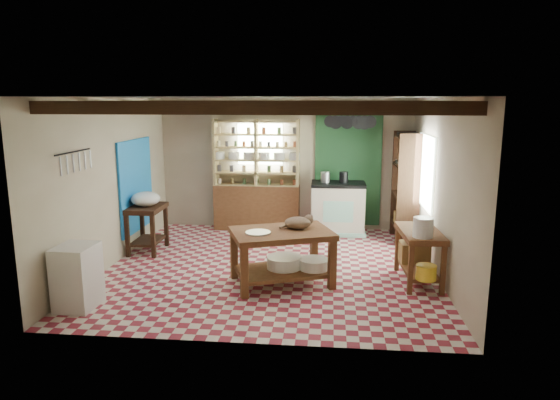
# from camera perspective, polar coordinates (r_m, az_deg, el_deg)

# --- Properties ---
(floor) EXTENTS (5.00, 5.00, 0.02)m
(floor) POSITION_cam_1_polar(r_m,az_deg,el_deg) (7.87, -1.09, -7.72)
(floor) COLOR maroon
(floor) RESTS_ON ground
(ceiling) EXTENTS (5.00, 5.00, 0.02)m
(ceiling) POSITION_cam_1_polar(r_m,az_deg,el_deg) (7.44, -1.17, 11.64)
(ceiling) COLOR #48494D
(ceiling) RESTS_ON wall_back
(wall_back) EXTENTS (5.00, 0.04, 2.60)m
(wall_back) POSITION_cam_1_polar(r_m,az_deg,el_deg) (10.01, 0.59, 4.11)
(wall_back) COLOR #B8AC94
(wall_back) RESTS_ON floor
(wall_front) EXTENTS (5.00, 0.04, 2.60)m
(wall_front) POSITION_cam_1_polar(r_m,az_deg,el_deg) (5.13, -4.47, -2.96)
(wall_front) COLOR #B8AC94
(wall_front) RESTS_ON floor
(wall_left) EXTENTS (0.04, 5.00, 2.60)m
(wall_left) POSITION_cam_1_polar(r_m,az_deg,el_deg) (8.23, -18.70, 1.92)
(wall_left) COLOR #B8AC94
(wall_left) RESTS_ON floor
(wall_right) EXTENTS (0.04, 5.00, 2.60)m
(wall_right) POSITION_cam_1_polar(r_m,az_deg,el_deg) (7.66, 17.78, 1.32)
(wall_right) COLOR #B8AC94
(wall_right) RESTS_ON floor
(ceiling_beams) EXTENTS (5.00, 3.80, 0.15)m
(ceiling_beams) POSITION_cam_1_polar(r_m,az_deg,el_deg) (7.44, -1.16, 10.71)
(ceiling_beams) COLOR #341E12
(ceiling_beams) RESTS_ON ceiling
(blue_wall_patch) EXTENTS (0.04, 1.40, 1.60)m
(blue_wall_patch) POSITION_cam_1_polar(r_m,az_deg,el_deg) (9.06, -16.12, 1.62)
(blue_wall_patch) COLOR blue
(blue_wall_patch) RESTS_ON wall_left
(green_wall_patch) EXTENTS (1.30, 0.04, 2.30)m
(green_wall_patch) POSITION_cam_1_polar(r_m,az_deg,el_deg) (9.95, 7.77, 3.67)
(green_wall_patch) COLOR #1C4826
(green_wall_patch) RESTS_ON wall_back
(window_back) EXTENTS (0.90, 0.02, 0.80)m
(window_back) POSITION_cam_1_polar(r_m,az_deg,el_deg) (10.00, -2.29, 6.40)
(window_back) COLOR white
(window_back) RESTS_ON wall_back
(window_right) EXTENTS (0.02, 1.30, 1.20)m
(window_right) POSITION_cam_1_polar(r_m,az_deg,el_deg) (8.61, 16.34, 3.14)
(window_right) COLOR white
(window_right) RESTS_ON wall_right
(utensil_rail) EXTENTS (0.06, 0.90, 0.28)m
(utensil_rail) POSITION_cam_1_polar(r_m,az_deg,el_deg) (7.07, -22.48, 4.13)
(utensil_rail) COLOR black
(utensil_rail) RESTS_ON wall_left
(pot_rack) EXTENTS (0.86, 0.12, 0.36)m
(pot_rack) POSITION_cam_1_polar(r_m,az_deg,el_deg) (9.45, 8.01, 8.93)
(pot_rack) COLOR black
(pot_rack) RESTS_ON ceiling
(shelving_unit) EXTENTS (1.70, 0.34, 2.20)m
(shelving_unit) POSITION_cam_1_polar(r_m,az_deg,el_deg) (9.91, -2.69, 2.86)
(shelving_unit) COLOR tan
(shelving_unit) RESTS_ON floor
(tall_rack) EXTENTS (0.40, 0.86, 2.00)m
(tall_rack) POSITION_cam_1_polar(r_m,az_deg,el_deg) (9.42, 14.14, 1.46)
(tall_rack) COLOR #341E12
(tall_rack) RESTS_ON floor
(work_table) EXTENTS (1.60, 1.34, 0.77)m
(work_table) POSITION_cam_1_polar(r_m,az_deg,el_deg) (7.08, 0.19, -6.55)
(work_table) COLOR brown
(work_table) RESTS_ON floor
(stove) EXTENTS (1.04, 0.71, 1.01)m
(stove) POSITION_cam_1_polar(r_m,az_deg,el_deg) (9.76, 6.61, -0.91)
(stove) COLOR beige
(stove) RESTS_ON floor
(prep_table) EXTENTS (0.55, 0.79, 0.80)m
(prep_table) POSITION_cam_1_polar(r_m,az_deg,el_deg) (8.85, -14.92, -3.19)
(prep_table) COLOR #341E12
(prep_table) RESTS_ON floor
(white_cabinet) EXTENTS (0.46, 0.55, 0.80)m
(white_cabinet) POSITION_cam_1_polar(r_m,az_deg,el_deg) (6.78, -22.17, -8.12)
(white_cabinet) COLOR white
(white_cabinet) RESTS_ON floor
(right_counter) EXTENTS (0.59, 1.09, 0.76)m
(right_counter) POSITION_cam_1_polar(r_m,az_deg,el_deg) (7.41, 15.58, -6.21)
(right_counter) COLOR brown
(right_counter) RESTS_ON floor
(cat) EXTENTS (0.47, 0.44, 0.17)m
(cat) POSITION_cam_1_polar(r_m,az_deg,el_deg) (7.06, 2.05, -2.62)
(cat) COLOR #896A4F
(cat) RESTS_ON work_table
(steel_tray) EXTENTS (0.45, 0.45, 0.02)m
(steel_tray) POSITION_cam_1_polar(r_m,az_deg,el_deg) (6.84, -2.53, -3.74)
(steel_tray) COLOR #B6B7BF
(steel_tray) RESTS_ON work_table
(basin_large) EXTENTS (0.63, 0.63, 0.17)m
(basin_large) POSITION_cam_1_polar(r_m,az_deg,el_deg) (7.17, 0.47, -7.13)
(basin_large) COLOR white
(basin_large) RESTS_ON work_table
(basin_small) EXTENTS (0.55, 0.55, 0.15)m
(basin_small) POSITION_cam_1_polar(r_m,az_deg,el_deg) (7.15, 3.92, -7.31)
(basin_small) COLOR white
(basin_small) RESTS_ON work_table
(kettle_left) EXTENTS (0.18, 0.18, 0.20)m
(kettle_left) POSITION_cam_1_polar(r_m,az_deg,el_deg) (9.64, 5.20, 2.63)
(kettle_left) COLOR #B6B7BF
(kettle_left) RESTS_ON stove
(kettle_right) EXTENTS (0.17, 0.17, 0.21)m
(kettle_right) POSITION_cam_1_polar(r_m,az_deg,el_deg) (9.65, 7.29, 2.61)
(kettle_right) COLOR black
(kettle_right) RESTS_ON stove
(enamel_bowl) EXTENTS (0.49, 0.49, 0.24)m
(enamel_bowl) POSITION_cam_1_polar(r_m,az_deg,el_deg) (8.74, -15.10, 0.13)
(enamel_bowl) COLOR white
(enamel_bowl) RESTS_ON prep_table
(white_bucket) EXTENTS (0.28, 0.28, 0.27)m
(white_bucket) POSITION_cam_1_polar(r_m,az_deg,el_deg) (6.93, 16.04, -3.03)
(white_bucket) COLOR white
(white_bucket) RESTS_ON right_counter
(wicker_basket) EXTENTS (0.44, 0.36, 0.29)m
(wicker_basket) POSITION_cam_1_polar(r_m,az_deg,el_deg) (7.69, 15.08, -5.78)
(wicker_basket) COLOR olive
(wicker_basket) RESTS_ON right_counter
(yellow_tub) EXTENTS (0.29, 0.29, 0.20)m
(yellow_tub) POSITION_cam_1_polar(r_m,az_deg,el_deg) (7.02, 16.36, -7.94)
(yellow_tub) COLOR yellow
(yellow_tub) RESTS_ON right_counter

